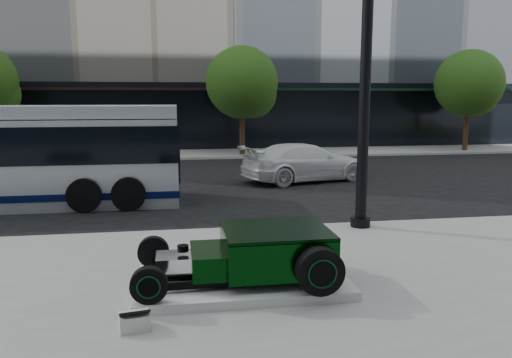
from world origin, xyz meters
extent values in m
plane|color=black|center=(0.00, 0.00, 0.00)|extent=(120.00, 120.00, 0.00)
cube|color=gray|center=(0.00, 14.00, 0.06)|extent=(70.00, 4.00, 0.12)
cube|color=black|center=(-10.00, 16.20, 2.00)|extent=(22.00, 0.50, 4.00)
cube|color=black|center=(13.00, 16.20, 2.00)|extent=(24.00, 0.50, 4.00)
cube|color=black|center=(-10.00, 15.60, 3.60)|extent=(22.00, 1.60, 0.15)
cube|color=black|center=(13.00, 15.60, 3.60)|extent=(24.00, 1.60, 0.15)
cylinder|color=black|center=(1.00, 13.00, 1.42)|extent=(0.28, 0.28, 2.60)
sphere|color=black|center=(1.00, 13.00, 3.92)|extent=(3.80, 3.80, 3.80)
sphere|color=black|center=(1.60, 13.30, 3.32)|extent=(2.60, 2.60, 2.60)
cylinder|color=black|center=(14.00, 13.00, 1.42)|extent=(0.28, 0.28, 2.60)
sphere|color=black|center=(14.00, 13.00, 3.92)|extent=(3.80, 3.80, 3.80)
sphere|color=black|center=(14.60, 13.30, 3.32)|extent=(2.60, 2.60, 2.60)
cube|color=silver|center=(-1.51, -5.76, 0.20)|extent=(3.40, 1.80, 0.15)
cube|color=black|center=(-1.51, -6.21, 0.37)|extent=(3.00, 0.08, 0.10)
cube|color=black|center=(-1.51, -5.31, 0.37)|extent=(3.00, 0.08, 0.10)
cube|color=black|center=(-0.96, -5.76, 0.72)|extent=(1.70, 1.45, 0.62)
cube|color=black|center=(-0.96, -5.76, 1.05)|extent=(1.70, 1.45, 0.06)
cube|color=black|center=(-2.06, -5.76, 0.60)|extent=(0.55, 1.05, 0.38)
cube|color=silver|center=(-2.61, -5.76, 0.55)|extent=(0.55, 0.55, 0.34)
cylinder|color=black|center=(-2.46, -5.76, 0.82)|extent=(0.18, 0.18, 0.10)
cylinder|color=black|center=(-2.96, -5.76, 0.43)|extent=(0.06, 1.55, 0.06)
cylinder|color=black|center=(-0.46, -6.61, 0.63)|extent=(0.72, 0.24, 0.72)
cylinder|color=black|center=(-0.46, -6.74, 0.63)|extent=(0.37, 0.02, 0.37)
torus|color=#0A371B|center=(-0.46, -6.75, 0.63)|extent=(0.44, 0.02, 0.44)
cylinder|color=black|center=(-0.46, -4.91, 0.63)|extent=(0.72, 0.24, 0.72)
cylinder|color=black|center=(-0.46, -4.78, 0.63)|extent=(0.37, 0.02, 0.37)
torus|color=#0A371B|center=(-0.46, -4.77, 0.63)|extent=(0.44, 0.02, 0.44)
cylinder|color=black|center=(-2.96, -6.54, 0.54)|extent=(0.54, 0.16, 0.54)
cylinder|color=black|center=(-2.96, -6.63, 0.54)|extent=(0.28, 0.02, 0.28)
torus|color=#0A371B|center=(-2.96, -6.64, 0.54)|extent=(0.34, 0.02, 0.34)
cylinder|color=black|center=(-2.96, -4.98, 0.54)|extent=(0.54, 0.16, 0.54)
cylinder|color=black|center=(-2.96, -4.89, 0.54)|extent=(0.28, 0.02, 0.28)
torus|color=#0A371B|center=(-2.96, -4.88, 0.54)|extent=(0.34, 0.02, 0.34)
cube|color=silver|center=(-3.13, -7.03, 0.23)|extent=(0.45, 0.37, 0.22)
cube|color=black|center=(-3.13, -7.03, 0.35)|extent=(0.44, 0.35, 0.15)
cylinder|color=black|center=(1.79, -2.41, 4.37)|extent=(0.26, 0.26, 8.50)
cylinder|color=black|center=(1.79, -2.41, 0.23)|extent=(0.47, 0.47, 0.21)
cube|color=black|center=(-2.44, 2.01, 1.55)|extent=(0.06, 2.30, 1.70)
cylinder|color=black|center=(-5.07, 0.71, 0.48)|extent=(0.96, 0.28, 0.96)
cylinder|color=black|center=(-5.07, 3.31, 0.48)|extent=(0.96, 0.28, 0.96)
cylinder|color=black|center=(-3.87, 0.71, 0.48)|extent=(0.96, 0.28, 0.96)
cylinder|color=black|center=(-3.87, 3.31, 0.48)|extent=(0.96, 0.28, 0.96)
imported|color=white|center=(2.34, 4.83, 0.72)|extent=(5.31, 3.29, 1.44)
camera|label=1|loc=(-2.53, -13.45, 3.19)|focal=35.00mm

